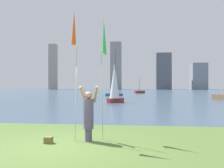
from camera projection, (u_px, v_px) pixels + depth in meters
name	position (u px, v px, depth m)	size (l,w,h in m)	color
ground	(128.00, 93.00, 57.92)	(120.00, 138.00, 0.12)	#4C662D
person	(89.00, 114.00, 7.83)	(0.68, 0.50, 1.85)	#594C72
kite_flag_left	(74.00, 32.00, 7.72)	(0.16, 0.50, 4.33)	#B2B2B7
kite_flag_right	(104.00, 40.00, 8.31)	(0.16, 0.85, 4.22)	#B2B2B7
bag	(48.00, 140.00, 7.55)	(0.25, 0.21, 0.21)	olive
sailboat_0	(115.00, 83.00, 25.68)	(1.81, 2.02, 5.83)	maroon
sailboat_2	(222.00, 97.00, 30.72)	(1.85, 2.95, 5.28)	brown
sailboat_4	(140.00, 92.00, 56.57)	(2.57, 2.17, 3.68)	maroon
sailboat_5	(114.00, 94.00, 42.21)	(3.21, 1.13, 5.75)	#2D6084
skyline_tower_0	(53.00, 67.00, 114.89)	(3.61, 3.16, 22.11)	gray
skyline_tower_1	(116.00, 66.00, 113.95)	(5.04, 6.12, 22.78)	gray
skyline_tower_2	(164.00, 71.00, 111.89)	(7.09, 4.65, 17.36)	#565B66
skyline_tower_3	(199.00, 76.00, 108.87)	(6.74, 7.18, 12.19)	gray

